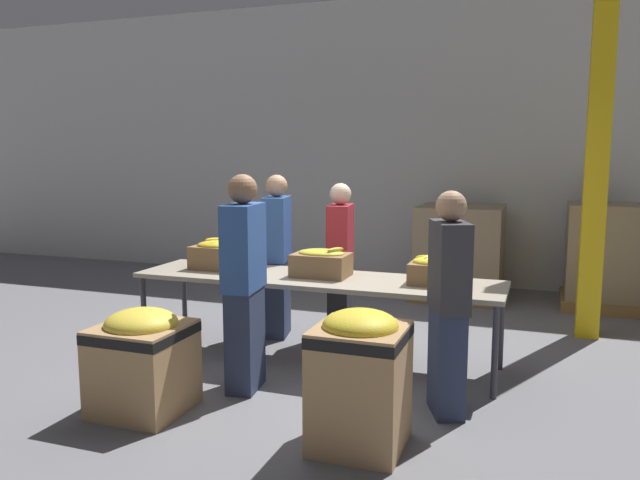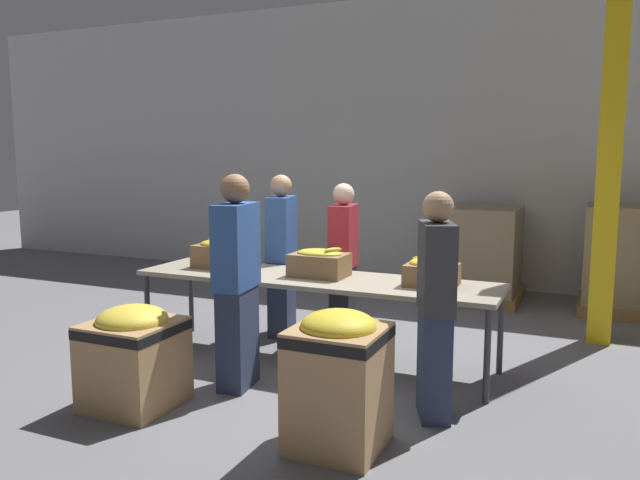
# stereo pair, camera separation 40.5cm
# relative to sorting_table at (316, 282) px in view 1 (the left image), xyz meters

# --- Properties ---
(ground_plane) EXTENTS (30.00, 30.00, 0.00)m
(ground_plane) POSITION_rel_sorting_table_xyz_m (0.00, 0.00, -0.72)
(ground_plane) COLOR slate
(wall_back) EXTENTS (16.00, 0.08, 4.00)m
(wall_back) POSITION_rel_sorting_table_xyz_m (0.00, 3.79, 1.28)
(wall_back) COLOR silver
(wall_back) RESTS_ON ground_plane
(sorting_table) EXTENTS (3.23, 0.81, 0.77)m
(sorting_table) POSITION_rel_sorting_table_xyz_m (0.00, 0.00, 0.00)
(sorting_table) COLOR #9E937F
(sorting_table) RESTS_ON ground_plane
(banana_box_0) EXTENTS (0.45, 0.30, 0.29)m
(banana_box_0) POSITION_rel_sorting_table_xyz_m (-1.01, 0.04, 0.18)
(banana_box_0) COLOR olive
(banana_box_0) RESTS_ON sorting_table
(banana_box_1) EXTENTS (0.49, 0.34, 0.27)m
(banana_box_1) POSITION_rel_sorting_table_xyz_m (0.03, 0.04, 0.17)
(banana_box_1) COLOR olive
(banana_box_1) RESTS_ON sorting_table
(banana_box_2) EXTENTS (0.41, 0.34, 0.24)m
(banana_box_2) POSITION_rel_sorting_table_xyz_m (1.03, 0.06, 0.16)
(banana_box_2) COLOR olive
(banana_box_2) RESTS_ON sorting_table
(volunteer_0) EXTENTS (0.26, 0.44, 1.55)m
(volunteer_0) POSITION_rel_sorting_table_xyz_m (0.00, 0.69, 0.05)
(volunteer_0) COLOR black
(volunteer_0) RESTS_ON ground_plane
(volunteer_1) EXTENTS (0.36, 0.47, 1.59)m
(volunteer_1) POSITION_rel_sorting_table_xyz_m (1.25, -0.73, 0.07)
(volunteer_1) COLOR #2D3856
(volunteer_1) RESTS_ON ground_plane
(volunteer_2) EXTENTS (0.31, 0.47, 1.63)m
(volunteer_2) POSITION_rel_sorting_table_xyz_m (-0.65, 0.63, 0.09)
(volunteer_2) COLOR #2D3856
(volunteer_2) RESTS_ON ground_plane
(volunteer_3) EXTENTS (0.28, 0.48, 1.69)m
(volunteer_3) POSITION_rel_sorting_table_xyz_m (-0.30, -0.79, 0.12)
(volunteer_3) COLOR #2D3856
(volunteer_3) RESTS_ON ground_plane
(donation_bin_0) EXTENTS (0.61, 0.61, 0.75)m
(donation_bin_0) POSITION_rel_sorting_table_xyz_m (-0.79, -1.43, -0.32)
(donation_bin_0) COLOR tan
(donation_bin_0) RESTS_ON ground_plane
(donation_bin_1) EXTENTS (0.56, 0.56, 0.88)m
(donation_bin_1) POSITION_rel_sorting_table_xyz_m (0.82, -1.43, -0.25)
(donation_bin_1) COLOR tan
(donation_bin_1) RESTS_ON ground_plane
(support_pillar) EXTENTS (0.22, 0.22, 4.00)m
(support_pillar) POSITION_rel_sorting_table_xyz_m (2.32, 1.67, 1.28)
(support_pillar) COLOR yellow
(support_pillar) RESTS_ON ground_plane
(pallet_stack_0) EXTENTS (0.94, 0.94, 1.25)m
(pallet_stack_0) POSITION_rel_sorting_table_xyz_m (2.56, 3.02, -0.11)
(pallet_stack_0) COLOR olive
(pallet_stack_0) RESTS_ON ground_plane
(pallet_stack_1) EXTENTS (1.14, 1.14, 1.18)m
(pallet_stack_1) POSITION_rel_sorting_table_xyz_m (0.86, 3.03, -0.14)
(pallet_stack_1) COLOR olive
(pallet_stack_1) RESTS_ON ground_plane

